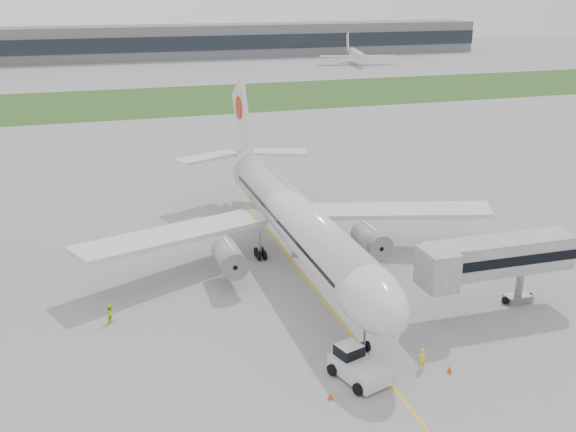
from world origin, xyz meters
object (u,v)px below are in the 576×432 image
object	(u,v)px
pushback_tug	(356,364)
jet_bridge	(490,259)
airliner	(293,215)
ground_crew_near	(422,359)

from	to	relation	value
pushback_tug	jet_bridge	xyz separation A→B (m)	(16.16, 6.54, 4.32)
airliner	ground_crew_near	distance (m)	24.42
ground_crew_near	airliner	bearing A→B (deg)	-83.75
jet_bridge	pushback_tug	bearing A→B (deg)	-156.57
airliner	pushback_tug	distance (m)	23.69
airliner	pushback_tug	bearing A→B (deg)	-95.36
jet_bridge	ground_crew_near	xyz separation A→B (m)	(-10.66, -7.12, -4.50)
ground_crew_near	pushback_tug	bearing A→B (deg)	-7.69
pushback_tug	ground_crew_near	bearing A→B (deg)	-22.73
pushback_tug	ground_crew_near	distance (m)	5.54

